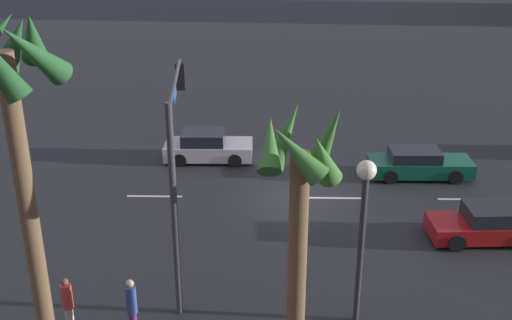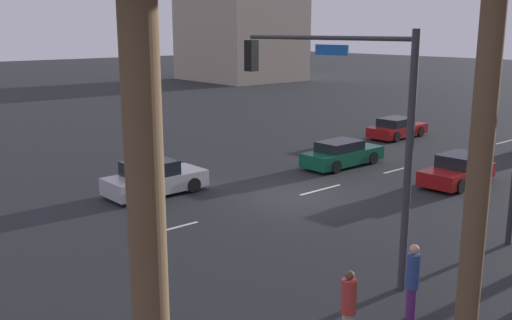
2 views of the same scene
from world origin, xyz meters
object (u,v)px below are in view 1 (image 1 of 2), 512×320
at_px(car_2, 419,164).
at_px(palm_tree_3, 299,197).
at_px(car_4, 207,147).
at_px(pedestrian_0, 68,302).
at_px(traffic_signal, 176,150).
at_px(streetlamp, 364,210).
at_px(pedestrian_1, 132,306).
at_px(car_0, 486,224).
at_px(palm_tree_1, 8,115).

relative_size(car_2, palm_tree_3, 0.61).
relative_size(car_4, pedestrian_0, 2.47).
bearing_deg(traffic_signal, streetlamp, 158.15).
xyz_separation_m(traffic_signal, pedestrian_1, (1.03, 3.05, -3.60)).
relative_size(traffic_signal, palm_tree_3, 0.89).
xyz_separation_m(pedestrian_1, palm_tree_3, (-4.61, 1.73, 4.38)).
bearing_deg(pedestrian_0, streetlamp, -176.32).
distance_m(car_2, palm_tree_3, 15.26).
bearing_deg(palm_tree_3, car_2, -114.77).
distance_m(car_0, car_2, 5.76).
distance_m(car_0, pedestrian_0, 14.97).
xyz_separation_m(car_0, palm_tree_1, (13.62, 8.14, 6.95)).
xyz_separation_m(car_2, streetlamp, (4.12, 10.60, 3.14)).
distance_m(pedestrian_1, palm_tree_3, 6.60).
xyz_separation_m(car_0, traffic_signal, (10.93, 2.76, 4.00)).
bearing_deg(car_2, palm_tree_1, 48.10).
relative_size(pedestrian_0, pedestrian_1, 0.91).
relative_size(car_0, pedestrian_1, 2.20).
distance_m(car_0, palm_tree_3, 11.57).
bearing_deg(pedestrian_0, pedestrian_1, 171.79).
height_order(streetlamp, palm_tree_3, palm_tree_3).
bearing_deg(pedestrian_0, car_4, -102.57).
relative_size(streetlamp, pedestrian_1, 2.78).
height_order(traffic_signal, palm_tree_3, palm_tree_3).
relative_size(pedestrian_1, palm_tree_1, 0.19).
bearing_deg(pedestrian_0, traffic_signal, -137.21).
height_order(streetlamp, pedestrian_1, streetlamp).
bearing_deg(car_0, car_2, -77.19).
height_order(car_0, traffic_signal, traffic_signal).
height_order(car_2, palm_tree_1, palm_tree_1).
distance_m(car_4, pedestrian_1, 13.25).
xyz_separation_m(car_0, car_4, (11.03, -7.40, 0.04)).
xyz_separation_m(streetlamp, palm_tree_1, (8.22, 3.16, 3.81)).
relative_size(car_2, pedestrian_1, 2.46).
bearing_deg(traffic_signal, pedestrian_1, 71.26).
relative_size(traffic_signal, streetlamp, 1.29).
xyz_separation_m(streetlamp, pedestrian_0, (8.51, 0.55, -2.85)).
height_order(car_0, palm_tree_1, palm_tree_1).
bearing_deg(car_2, car_4, -10.36).
distance_m(pedestrian_1, palm_tree_1, 7.14).
height_order(car_4, pedestrian_1, pedestrian_1).
distance_m(car_2, pedestrian_1, 15.65).
bearing_deg(streetlamp, car_2, -111.26).
relative_size(car_0, palm_tree_3, 0.54).
bearing_deg(pedestrian_0, car_2, -138.59).
bearing_deg(palm_tree_1, palm_tree_3, -174.57).
xyz_separation_m(car_4, streetlamp, (-5.63, 12.38, 3.09)).
distance_m(car_2, pedestrian_0, 16.85).
xyz_separation_m(traffic_signal, pedestrian_0, (2.99, 2.76, -3.71)).
xyz_separation_m(car_4, palm_tree_1, (2.59, 15.54, 6.90)).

